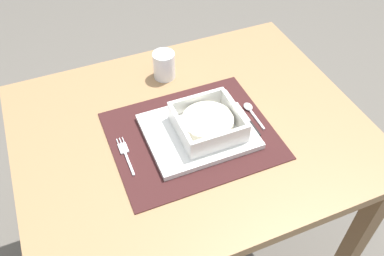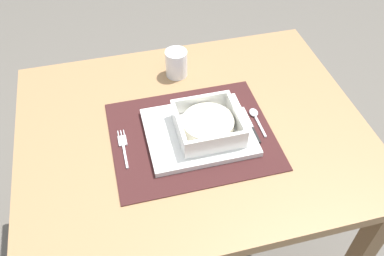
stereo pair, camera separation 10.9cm
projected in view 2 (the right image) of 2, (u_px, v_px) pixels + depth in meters
ground_plane at (193, 250)px, 1.64m from camera, size 6.00×6.00×0.00m
dining_table at (193, 151)px, 1.20m from camera, size 0.95×0.76×0.71m
placemat at (192, 135)px, 1.11m from camera, size 0.43×0.35×0.00m
serving_plate at (199, 132)px, 1.10m from camera, size 0.28×0.23×0.02m
porridge_bowl at (208, 125)px, 1.08m from camera, size 0.16×0.16×0.06m
fork at (123, 145)px, 1.08m from camera, size 0.02×0.13×0.00m
spoon at (255, 115)px, 1.15m from camera, size 0.02×0.11×0.01m
butter_knife at (251, 127)px, 1.12m from camera, size 0.01×0.14×0.01m
bread_knife at (245, 129)px, 1.12m from camera, size 0.01×0.13×0.01m
drinking_glass at (176, 65)px, 1.26m from camera, size 0.07×0.07×0.08m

